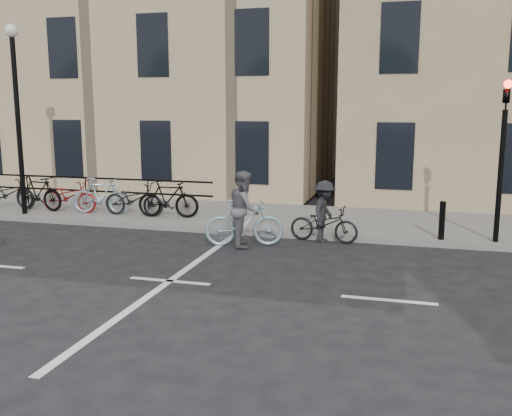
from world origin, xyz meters
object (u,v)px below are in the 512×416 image
(traffic_light, at_px, (503,141))
(cyclist_grey, at_px, (244,216))
(cyclist_dark, at_px, (324,218))
(lamp_post, at_px, (16,96))

(traffic_light, xyz_separation_m, cyclist_grey, (-5.64, -1.35, -1.74))
(traffic_light, distance_m, cyclist_grey, 6.05)
(cyclist_grey, height_order, cyclist_dark, cyclist_grey)
(traffic_light, relative_size, cyclist_grey, 2.05)
(lamp_post, relative_size, cyclist_grey, 2.77)
(lamp_post, distance_m, cyclist_grey, 7.72)
(lamp_post, distance_m, cyclist_dark, 9.27)
(lamp_post, bearing_deg, cyclist_grey, -11.25)
(cyclist_grey, bearing_deg, cyclist_dark, -79.88)
(cyclist_grey, xyz_separation_m, cyclist_dark, (1.73, 0.91, -0.13))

